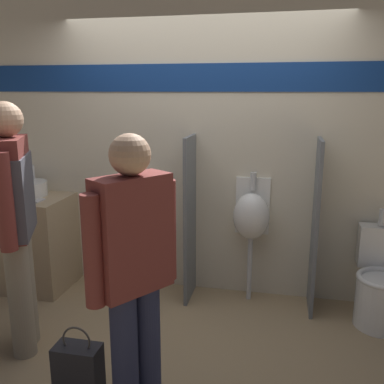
% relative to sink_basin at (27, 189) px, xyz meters
% --- Properties ---
extents(ground_plane, '(16.00, 16.00, 0.00)m').
position_rel_sink_basin_xyz_m(ground_plane, '(1.65, -0.34, -0.96)').
color(ground_plane, '#997F5B').
extents(display_wall, '(4.41, 0.07, 2.70)m').
position_rel_sink_basin_xyz_m(display_wall, '(1.65, 0.26, 0.40)').
color(display_wall, beige).
rests_on(display_wall, ground_plane).
extents(sink_counter, '(0.91, 0.59, 0.89)m').
position_rel_sink_basin_xyz_m(sink_counter, '(-0.05, -0.06, -0.51)').
color(sink_counter, tan).
rests_on(sink_counter, ground_plane).
extents(sink_basin, '(0.38, 0.38, 0.27)m').
position_rel_sink_basin_xyz_m(sink_basin, '(0.00, 0.00, 0.00)').
color(sink_basin, white).
rests_on(sink_basin, sink_counter).
extents(cell_phone, '(0.07, 0.14, 0.01)m').
position_rel_sink_basin_xyz_m(cell_phone, '(0.22, -0.18, -0.06)').
color(cell_phone, '#B7B7BC').
rests_on(cell_phone, sink_counter).
extents(divider_near_counter, '(0.03, 0.40, 1.49)m').
position_rel_sink_basin_xyz_m(divider_near_counter, '(1.59, 0.03, -0.21)').
color(divider_near_counter, slate).
rests_on(divider_near_counter, ground_plane).
extents(divider_mid, '(0.03, 0.40, 1.49)m').
position_rel_sink_basin_xyz_m(divider_mid, '(2.67, 0.03, -0.21)').
color(divider_mid, slate).
rests_on(divider_mid, ground_plane).
extents(urinal_near_counter, '(0.32, 0.27, 1.17)m').
position_rel_sink_basin_xyz_m(urinal_near_counter, '(1.05, 0.11, -0.17)').
color(urinal_near_counter, silver).
rests_on(urinal_near_counter, ground_plane).
extents(urinal_far, '(0.32, 0.27, 1.17)m').
position_rel_sink_basin_xyz_m(urinal_far, '(2.13, 0.11, -0.17)').
color(urinal_far, silver).
rests_on(urinal_far, ground_plane).
extents(toilet, '(0.42, 0.59, 0.91)m').
position_rel_sink_basin_xyz_m(toilet, '(3.21, -0.09, -0.66)').
color(toilet, white).
rests_on(toilet, ground_plane).
extents(person_in_vest, '(0.41, 0.58, 1.81)m').
position_rel_sink_basin_xyz_m(person_in_vest, '(0.57, -1.02, 0.09)').
color(person_in_vest, gray).
rests_on(person_in_vest, ground_plane).
extents(person_with_lanyard, '(0.39, 0.50, 1.67)m').
position_rel_sink_basin_xyz_m(person_with_lanyard, '(1.61, -1.50, -0.04)').
color(person_with_lanyard, '#282D4C').
rests_on(person_with_lanyard, ground_plane).
extents(shopping_bag, '(0.28, 0.15, 0.54)m').
position_rel_sink_basin_xyz_m(shopping_bag, '(1.25, -1.51, -0.75)').
color(shopping_bag, '#232328').
rests_on(shopping_bag, ground_plane).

